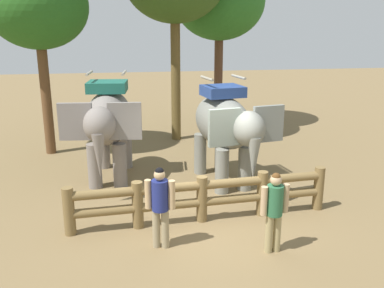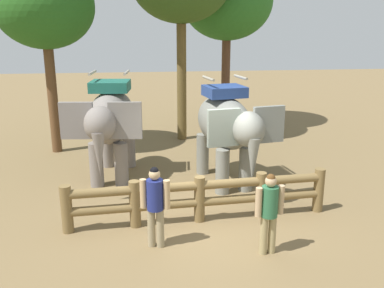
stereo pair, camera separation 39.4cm
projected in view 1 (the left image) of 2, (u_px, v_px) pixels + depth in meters
The scene contains 8 objects.
ground_plane at pixel (202, 221), 9.53m from camera, with size 60.00×60.00×0.00m, color brown.
log_fence at pixel (202, 196), 9.41m from camera, with size 5.93×0.63×1.05m.
elephant_near_left at pixel (108, 121), 11.62m from camera, with size 2.00×3.55×3.02m.
elephant_center at pixel (225, 126), 11.33m from camera, with size 2.06×3.49×2.93m.
tourist_woman_in_black at pixel (160, 202), 8.19m from camera, with size 0.58×0.39×1.67m.
tourist_man_in_blue at pixel (274, 207), 8.03m from camera, with size 0.57×0.35×1.62m.
tree_far_left at pixel (220, 2), 16.92m from camera, with size 3.61×3.61×6.65m.
tree_back_center at pixel (38, 7), 13.23m from camera, with size 3.15×3.15×6.13m.
Camera 1 is at (-1.59, -8.53, 4.31)m, focal length 39.74 mm.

